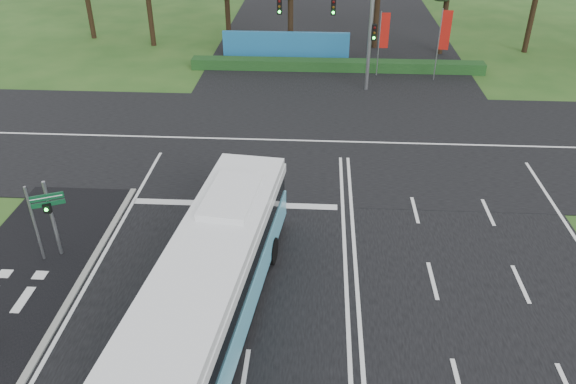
% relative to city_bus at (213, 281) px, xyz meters
% --- Properties ---
extents(ground, '(120.00, 120.00, 0.00)m').
position_rel_city_bus_xyz_m(ground, '(4.57, 2.63, -1.84)').
color(ground, '#244E1A').
rests_on(ground, ground).
extents(road_main, '(20.00, 120.00, 0.04)m').
position_rel_city_bus_xyz_m(road_main, '(4.57, 2.63, -1.82)').
color(road_main, black).
rests_on(road_main, ground).
extents(road_cross, '(120.00, 14.00, 0.05)m').
position_rel_city_bus_xyz_m(road_cross, '(4.57, 14.63, -1.82)').
color(road_cross, black).
rests_on(road_cross, ground).
extents(kerb_strip, '(0.25, 18.00, 0.12)m').
position_rel_city_bus_xyz_m(kerb_strip, '(-5.53, -0.37, -1.78)').
color(kerb_strip, gray).
rests_on(kerb_strip, ground).
extents(city_bus, '(4.08, 12.97, 3.66)m').
position_rel_city_bus_xyz_m(city_bus, '(0.00, 0.00, 0.00)').
color(city_bus, '#60BDDE').
rests_on(city_bus, ground).
extents(pedestrian_signal, '(0.28, 0.42, 3.43)m').
position_rel_city_bus_xyz_m(pedestrian_signal, '(-6.97, 3.41, 0.03)').
color(pedestrian_signal, gray).
rests_on(pedestrian_signal, ground).
extents(street_sign, '(1.23, 0.59, 3.40)m').
position_rel_city_bus_xyz_m(street_sign, '(-7.24, 3.21, 0.34)').
color(street_sign, gray).
rests_on(street_sign, ground).
extents(banner_flag_mid, '(0.69, 0.09, 4.68)m').
position_rel_city_bus_xyz_m(banner_flag_mid, '(7.75, 26.14, 1.20)').
color(banner_flag_mid, gray).
rests_on(banner_flag_mid, ground).
extents(banner_flag_right, '(0.75, 0.16, 5.09)m').
position_rel_city_bus_xyz_m(banner_flag_right, '(11.84, 25.39, 1.45)').
color(banner_flag_right, gray).
rests_on(banner_flag_right, ground).
extents(traffic_light_gantry, '(8.41, 0.28, 7.00)m').
position_rel_city_bus_xyz_m(traffic_light_gantry, '(4.77, 23.13, 2.82)').
color(traffic_light_gantry, gray).
rests_on(traffic_light_gantry, ground).
extents(hedge, '(22.00, 1.20, 0.80)m').
position_rel_city_bus_xyz_m(hedge, '(4.57, 27.13, -1.44)').
color(hedge, '#133615').
rests_on(hedge, ground).
extents(blue_hoarding, '(10.00, 0.30, 2.20)m').
position_rel_city_bus_xyz_m(blue_hoarding, '(0.57, 29.63, -0.74)').
color(blue_hoarding, '#1D659D').
rests_on(blue_hoarding, ground).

